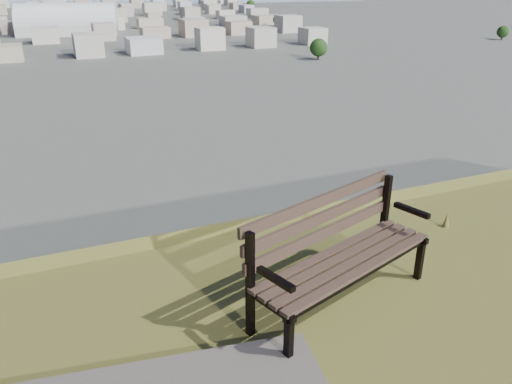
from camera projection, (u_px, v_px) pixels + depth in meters
name	position (u px, v px, depth m)	size (l,w,h in m)	color
park_bench	(337.00, 247.00, 4.33)	(1.93, 1.14, 0.96)	#442F27
arena	(69.00, 25.00, 252.79)	(50.85, 29.20, 20.19)	silver
city_blocks	(37.00, 14.00, 344.51)	(395.00, 361.00, 7.00)	beige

